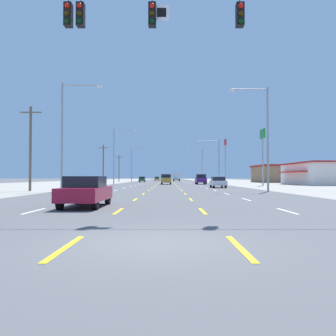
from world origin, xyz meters
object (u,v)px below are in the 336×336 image
pole_sign_right_row_1 (262,142)px  streetlight_left_row_0 (65,129)px  suv_center_turn_mid (166,179)px  suv_far_right_midfar (200,179)px  hatchback_far_left_far (142,179)px  sedan_center_turn_farther (167,179)px  hatchback_inner_left_distant_a (157,179)px  box_truck_inner_right_farthest (176,176)px  streetlight_right_row_2 (200,162)px  sedan_inner_left_nearest (86,191)px  streetlight_right_row_1 (216,158)px  streetlight_left_row_1 (116,152)px  streetlight_left_row_2 (133,162)px  sedan_far_right_near (218,182)px  streetlight_right_row_0 (264,131)px  pole_sign_right_row_2 (225,150)px

pole_sign_right_row_1 → streetlight_left_row_0: 33.74m
suv_center_turn_mid → suv_far_right_midfar: same height
hatchback_far_left_far → suv_far_right_midfar: bearing=-65.3°
sedan_center_turn_farther → hatchback_inner_left_distant_a: (-3.72, 11.12, 0.03)m
box_truck_inner_right_farthest → streetlight_right_row_2: size_ratio=0.74×
sedan_inner_left_nearest → streetlight_right_row_1: size_ratio=0.52×
pole_sign_right_row_1 → streetlight_right_row_2: size_ratio=0.94×
streetlight_left_row_0 → streetlight_right_row_2: size_ratio=1.10×
sedan_center_turn_farther → sedan_inner_left_nearest: bearing=-92.1°
box_truck_inner_right_farthest → suv_center_turn_mid: bearing=-93.4°
suv_center_turn_mid → streetlight_left_row_0: (-9.72, -33.78, 5.13)m
suv_center_turn_mid → streetlight_left_row_1: 10.99m
hatchback_inner_left_distant_a → pole_sign_right_row_1: (19.36, -71.33, 6.30)m
streetlight_left_row_1 → streetlight_left_row_2: size_ratio=1.09×
sedan_far_right_near → streetlight_right_row_0: (2.75, -12.60, 5.18)m
box_truck_inner_right_farthest → pole_sign_right_row_2: 39.87m
hatchback_far_left_far → streetlight_left_row_1: (-2.60, -32.62, 5.45)m
streetlight_left_row_2 → streetlight_right_row_2: (19.36, 0.00, -0.09)m
suv_far_right_midfar → streetlight_left_row_0: bearing=-115.2°
streetlight_left_row_0 → streetlight_left_row_1: streetlight_left_row_1 is taller
box_truck_inner_right_farthest → streetlight_right_row_1: streetlight_right_row_1 is taller
hatchback_inner_left_distant_a → streetlight_left_row_2: streetlight_left_row_2 is taller
streetlight_left_row_2 → pole_sign_right_row_2: bearing=-26.8°
streetlight_right_row_0 → streetlight_left_row_0: bearing=180.0°
sedan_center_turn_farther → streetlight_right_row_1: (9.65, -49.39, 4.36)m
sedan_inner_left_nearest → suv_center_turn_mid: size_ratio=0.92×
sedan_far_right_near → suv_far_right_midfar: (-0.19, 22.73, 0.27)m
suv_far_right_midfar → box_truck_inner_right_farthest: box_truck_inner_right_farthest is taller
streetlight_right_row_2 → sedan_inner_left_nearest: bearing=-99.0°
pole_sign_right_row_2 → streetlight_left_row_0: (-24.53, -53.61, -2.12)m
streetlight_left_row_0 → pole_sign_right_row_2: bearing=65.4°
streetlight_right_row_0 → streetlight_left_row_1: bearing=120.6°
box_truck_inner_right_farthest → streetlight_left_row_2: (-13.06, -25.34, 3.93)m
streetlight_right_row_0 → pole_sign_right_row_2: bearing=84.7°
hatchback_far_left_far → streetlight_right_row_2: size_ratio=0.40×
pole_sign_right_row_1 → hatchback_far_left_far: bearing=117.6°
box_truck_inner_right_farthest → streetlight_right_row_0: bearing=-86.0°
hatchback_inner_left_distant_a → suv_far_right_midfar: bearing=-79.7°
pole_sign_right_row_1 → streetlight_right_row_2: (-5.97, 43.79, -1.40)m
streetlight_right_row_1 → streetlight_left_row_1: bearing=180.0°
streetlight_right_row_0 → streetlight_left_row_2: bearing=106.4°
streetlight_right_row_1 → hatchback_far_left_far: bearing=117.2°
suv_far_right_midfar → streetlight_right_row_0: 35.79m
sedan_center_turn_farther → box_truck_inner_right_farthest: box_truck_inner_right_farthest is taller
box_truck_inner_right_farthest → hatchback_inner_left_distant_a: (-7.09, 2.20, -1.05)m
sedan_center_turn_farther → streetlight_left_row_1: streetlight_left_row_1 is taller
pole_sign_right_row_2 → streetlight_right_row_0: bearing=-95.3°
streetlight_left_row_1 → streetlight_right_row_2: bearing=59.5°
sedan_center_turn_farther → streetlight_right_row_2: streetlight_right_row_2 is taller
streetlight_right_row_0 → suv_far_right_midfar: bearing=94.8°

